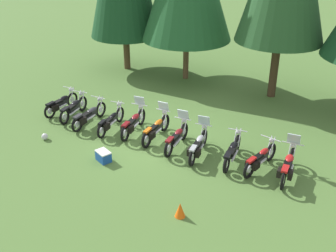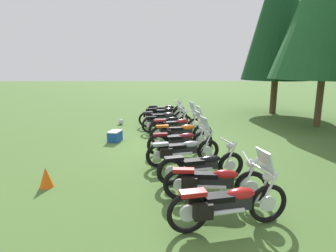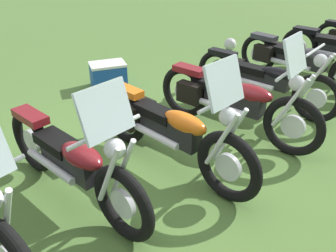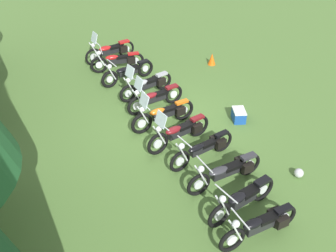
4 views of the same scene
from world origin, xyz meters
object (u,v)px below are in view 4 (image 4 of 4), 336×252
object	(u,v)px
motorcycle_4	(180,131)
motorcycle_5	(164,114)
motorcycle_0	(261,225)
motorcycle_10	(111,50)
motorcycle_1	(242,199)
motorcycle_7	(147,84)
motorcycle_8	(127,72)
motorcycle_2	(227,171)
picnic_cooler	(239,115)
motorcycle_6	(155,98)
motorcycle_9	(118,61)
dropped_helmet	(299,173)
traffic_cone	(212,59)
motorcycle_3	(204,148)

from	to	relation	value
motorcycle_4	motorcycle_5	size ratio (longest dim) A/B	0.98
motorcycle_0	motorcycle_10	xyz separation A→B (m)	(10.24, 1.05, 0.04)
motorcycle_1	motorcycle_7	distance (m)	6.20
motorcycle_1	motorcycle_10	size ratio (longest dim) A/B	0.96
motorcycle_1	motorcycle_8	distance (m)	7.44
motorcycle_2	picnic_cooler	xyz separation A→B (m)	(2.57, -1.77, -0.24)
motorcycle_6	picnic_cooler	distance (m)	2.87
motorcycle_9	dropped_helmet	distance (m)	8.41
motorcycle_9	picnic_cooler	distance (m)	5.59
motorcycle_5	traffic_cone	xyz separation A→B (m)	(3.50, -3.34, -0.23)
motorcycle_0	motorcycle_4	xyz separation A→B (m)	(3.92, 0.43, 0.03)
motorcycle_1	picnic_cooler	world-z (taller)	motorcycle_1
traffic_cone	dropped_helmet	world-z (taller)	traffic_cone
motorcycle_6	motorcycle_8	xyz separation A→B (m)	(2.19, 0.36, -0.03)
motorcycle_2	motorcycle_4	world-z (taller)	motorcycle_4
motorcycle_2	motorcycle_6	size ratio (longest dim) A/B	1.08
motorcycle_0	motorcycle_4	bearing A→B (deg)	-90.48
motorcycle_1	traffic_cone	xyz separation A→B (m)	(7.65, -2.81, -0.21)
motorcycle_3	picnic_cooler	size ratio (longest dim) A/B	3.35
motorcycle_7	motorcycle_0	bearing A→B (deg)	77.91
motorcycle_0	motorcycle_8	xyz separation A→B (m)	(8.24, 0.87, -0.02)
motorcycle_0	picnic_cooler	size ratio (longest dim) A/B	3.27
motorcycle_1	traffic_cone	distance (m)	8.15
motorcycle_4	picnic_cooler	xyz separation A→B (m)	(0.54, -2.30, -0.27)
motorcycle_6	motorcycle_2	bearing A→B (deg)	86.61
motorcycle_1	motorcycle_7	world-z (taller)	motorcycle_7
motorcycle_0	dropped_helmet	size ratio (longest dim) A/B	8.20
motorcycle_3	motorcycle_10	size ratio (longest dim) A/B	1.00
motorcycle_5	motorcycle_8	xyz separation A→B (m)	(3.25, 0.32, -0.04)
motorcycle_0	motorcycle_3	world-z (taller)	motorcycle_0
motorcycle_2	motorcycle_6	world-z (taller)	motorcycle_6
motorcycle_5	traffic_cone	world-z (taller)	motorcycle_5
motorcycle_2	picnic_cooler	distance (m)	3.13
motorcycle_2	motorcycle_10	xyz separation A→B (m)	(8.35, 1.15, 0.05)
motorcycle_0	picnic_cooler	xyz separation A→B (m)	(4.46, -1.87, -0.24)
motorcycle_2	motorcycle_9	size ratio (longest dim) A/B	1.07
motorcycle_7	motorcycle_8	xyz separation A→B (m)	(1.21, 0.39, -0.03)
motorcycle_7	dropped_helmet	bearing A→B (deg)	98.85
motorcycle_4	motorcycle_0	bearing A→B (deg)	80.78
motorcycle_2	traffic_cone	world-z (taller)	motorcycle_2
motorcycle_4	dropped_helmet	xyz separation A→B (m)	(-2.47, -2.53, -0.34)
motorcycle_8	picnic_cooler	size ratio (longest dim) A/B	3.37
motorcycle_9	motorcycle_10	size ratio (longest dim) A/B	0.99
motorcycle_5	picnic_cooler	world-z (taller)	motorcycle_5
motorcycle_1	motorcycle_2	distance (m)	1.06
motorcycle_9	motorcycle_3	bearing A→B (deg)	102.86
motorcycle_8	motorcycle_10	xyz separation A→B (m)	(2.00, 0.18, 0.06)
motorcycle_2	motorcycle_4	xyz separation A→B (m)	(2.03, 0.53, 0.04)
motorcycle_9	motorcycle_10	world-z (taller)	motorcycle_10
motorcycle_0	motorcycle_7	xyz separation A→B (m)	(7.03, 0.48, 0.01)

